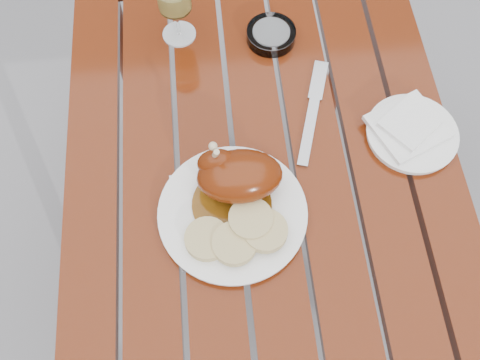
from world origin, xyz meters
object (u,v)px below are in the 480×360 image
table (255,209)px  ashtray (271,35)px  wine_glass (175,6)px  side_plate (412,134)px  dinner_plate (233,214)px

table → ashtray: (0.05, 0.26, 0.39)m
wine_glass → side_plate: wine_glass is taller
wine_glass → ashtray: bearing=-8.9°
table → dinner_plate: size_ratio=4.18×
table → wine_glass: wine_glass is taller
side_plate → ashtray: (-0.26, 0.28, 0.01)m
dinner_plate → ashtray: 0.45m
ashtray → table: bearing=-101.8°
wine_glass → table: bearing=-62.3°
table → side_plate: bearing=-4.4°
table → dinner_plate: bearing=-113.1°
dinner_plate → wine_glass: 0.47m
dinner_plate → ashtray: (0.13, 0.43, 0.00)m
table → side_plate: side_plate is taller
wine_glass → side_plate: bearing=-34.1°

